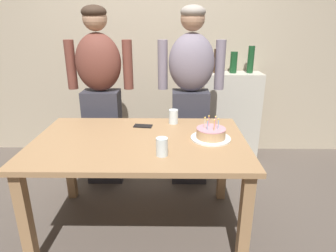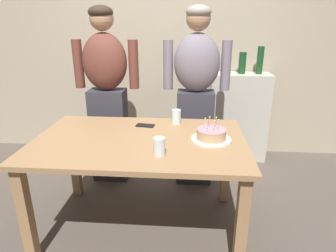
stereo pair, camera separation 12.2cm
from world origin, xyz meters
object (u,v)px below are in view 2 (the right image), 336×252
at_px(birthday_cake, 211,135).
at_px(water_glass_far, 159,147).
at_px(water_glass_near, 176,117).
at_px(cell_phone, 146,125).
at_px(person_man_bearded, 107,95).
at_px(person_woman_cardigan, 196,96).

relative_size(birthday_cake, water_glass_far, 2.45).
bearing_deg(water_glass_near, cell_phone, -161.34).
height_order(birthday_cake, person_man_bearded, person_man_bearded).
relative_size(water_glass_near, person_woman_cardigan, 0.07).
bearing_deg(water_glass_far, birthday_cake, 38.77).
bearing_deg(water_glass_near, water_glass_far, -96.99).
bearing_deg(person_woman_cardigan, water_glass_near, 67.48).
height_order(water_glass_far, person_man_bearded, person_man_bearded).
distance_m(birthday_cake, person_woman_cardigan, 0.74).
distance_m(birthday_cake, water_glass_far, 0.43).
height_order(cell_phone, person_man_bearded, person_man_bearded).
xyz_separation_m(birthday_cake, water_glass_near, (-0.26, 0.34, 0.02)).
relative_size(water_glass_far, cell_phone, 0.80).
distance_m(water_glass_far, cell_phone, 0.55).
xyz_separation_m(birthday_cake, cell_phone, (-0.50, 0.26, -0.03)).
relative_size(water_glass_far, person_man_bearded, 0.07).
bearing_deg(person_man_bearded, birthday_cake, 142.21).
distance_m(cell_phone, person_man_bearded, 0.66).
distance_m(water_glass_far, person_woman_cardigan, 1.03).
relative_size(water_glass_far, person_woman_cardigan, 0.07).
height_order(water_glass_near, cell_phone, water_glass_near).
bearing_deg(water_glass_near, birthday_cake, -52.01).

